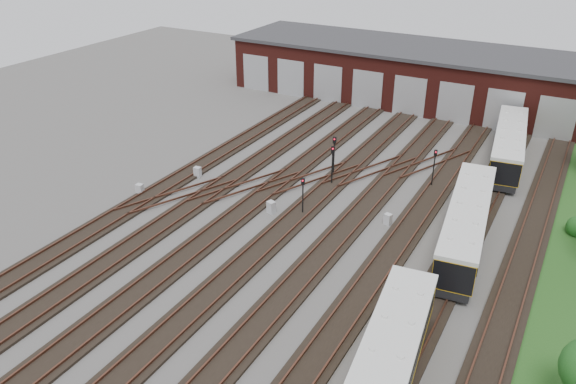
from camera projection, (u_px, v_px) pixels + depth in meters
The scene contains 13 objects.
ground at pixel (267, 278), 35.77m from camera, with size 120.00×120.00×0.00m, color #474542.
track_network at pixel (269, 271), 36.25m from camera, with size 30.40×70.00×0.33m.
maintenance_shed at pixel (443, 77), 65.31m from camera, with size 51.00×12.50×6.35m.
metro_train at pixel (467, 223), 38.35m from camera, with size 4.20×46.20×2.89m.
signal_mast_0 at pixel (334, 151), 48.06m from camera, with size 0.32×0.30×3.65m.
signal_mast_1 at pixel (332, 160), 46.54m from camera, with size 0.33×0.31×3.52m.
signal_mast_2 at pixel (434, 164), 46.25m from camera, with size 0.29×0.27×3.37m.
signal_mast_3 at pixel (303, 191), 42.18m from camera, with size 0.28×0.27×3.07m.
relay_cabinet_0 at pixel (140, 189), 45.79m from camera, with size 0.55×0.46×0.92m, color #B8BABE.
relay_cabinet_1 at pixel (198, 172), 48.69m from camera, with size 0.56×0.47×0.94m, color #B8BABE.
relay_cabinet_2 at pixel (271, 207), 43.05m from camera, with size 0.59×0.49×0.98m, color #B8BABE.
relay_cabinet_3 at pixel (388, 219), 41.56m from camera, with size 0.52×0.43×0.86m, color #B8BABE.
relay_cabinet_4 at pixel (484, 211), 42.49m from camera, with size 0.57×0.48×0.95m, color #B8BABE.
Camera 1 is at (15.42, -24.88, 21.33)m, focal length 35.00 mm.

